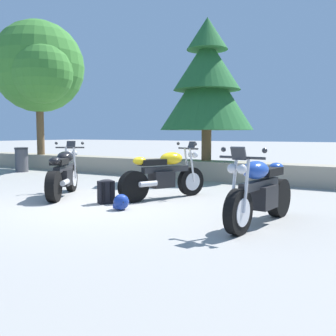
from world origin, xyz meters
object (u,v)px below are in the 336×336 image
motorcycle_black_near_left (64,174)px  pine_tree_mid_left (207,83)px  leafy_tree_far_left (39,68)px  trash_bin (22,160)px  motorcycle_yellow_centre (165,175)px  rider_helmet (121,202)px  rider_backpack (106,191)px  motorcycle_blue_far_right (260,192)px

motorcycle_black_near_left → pine_tree_mid_left: size_ratio=0.44×
leafy_tree_far_left → trash_bin: leafy_tree_far_left is taller
motorcycle_yellow_centre → rider_helmet: size_ratio=6.96×
motorcycle_black_near_left → rider_backpack: size_ratio=3.92×
motorcycle_blue_far_right → leafy_tree_far_left: bearing=155.5°
motorcycle_blue_far_right → rider_backpack: (-3.10, 0.20, -0.24)m
motorcycle_yellow_centre → trash_bin: bearing=163.2°
pine_tree_mid_left → trash_bin: pine_tree_mid_left is taller
rider_backpack → trash_bin: trash_bin is taller
motorcycle_yellow_centre → pine_tree_mid_left: size_ratio=0.47×
leafy_tree_far_left → pine_tree_mid_left: size_ratio=1.20×
trash_bin → pine_tree_mid_left: bearing=12.2°
motorcycle_yellow_centre → motorcycle_blue_far_right: (2.43, -1.28, 0.00)m
rider_backpack → rider_helmet: size_ratio=1.68×
pine_tree_mid_left → leafy_tree_far_left: bearing=-176.6°
motorcycle_blue_far_right → rider_helmet: 2.49m
motorcycle_yellow_centre → rider_backpack: (-0.67, -1.07, -0.24)m
motorcycle_black_near_left → trash_bin: motorcycle_black_near_left is taller
rider_helmet → trash_bin: bearing=153.5°
leafy_tree_far_left → rider_backpack: bearing=-32.4°
motorcycle_blue_far_right → rider_backpack: bearing=176.3°
motorcycle_black_near_left → motorcycle_blue_far_right: (4.46, -0.42, 0.00)m
rider_helmet → motorcycle_yellow_centre: bearing=88.6°
motorcycle_black_near_left → motorcycle_blue_far_right: size_ratio=0.89×
rider_helmet → leafy_tree_far_left: leafy_tree_far_left is taller
motorcycle_black_near_left → rider_backpack: bearing=-9.1°
motorcycle_blue_far_right → motorcycle_black_near_left: bearing=174.6°
motorcycle_blue_far_right → rider_backpack: motorcycle_blue_far_right is taller
pine_tree_mid_left → trash_bin: bearing=-167.8°
motorcycle_yellow_centre → motorcycle_blue_far_right: size_ratio=0.94×
rider_backpack → trash_bin: 7.38m
rider_backpack → leafy_tree_far_left: leafy_tree_far_left is taller
motorcycle_yellow_centre → motorcycle_blue_far_right: bearing=-27.7°
leafy_tree_far_left → pine_tree_mid_left: bearing=3.4°
leafy_tree_far_left → trash_bin: size_ratio=5.80×
trash_bin → motorcycle_blue_far_right: bearing=-19.7°
motorcycle_black_near_left → pine_tree_mid_left: pine_tree_mid_left is taller
rider_backpack → rider_helmet: 0.74m
motorcycle_black_near_left → leafy_tree_far_left: bearing=142.9°
rider_backpack → leafy_tree_far_left: bearing=147.6°
leafy_tree_far_left → pine_tree_mid_left: leafy_tree_far_left is taller
motorcycle_blue_far_right → pine_tree_mid_left: (-3.19, 4.88, 2.34)m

